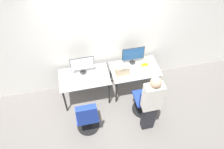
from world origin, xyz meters
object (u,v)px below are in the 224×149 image
keyboard_left (85,80)px  mouse_left (98,77)px  office_chair_left (87,118)px  mouse_right (147,68)px  monitor_left (82,65)px  office_chair_right (145,101)px  monitor_right (133,55)px  keyboard_right (136,71)px  person_right (151,103)px  handbag (122,70)px

keyboard_left → mouse_left: mouse_left is taller
office_chair_left → mouse_right: (1.50, 0.78, 0.35)m
monitor_left → mouse_left: 0.43m
mouse_right → office_chair_right: office_chair_right is taller
monitor_left → office_chair_left: (-0.08, -0.98, -0.58)m
monitor_left → monitor_right: 1.16m
keyboard_right → person_right: bearing=-90.2°
keyboard_left → office_chair_left: size_ratio=0.45×
office_chair_left → mouse_right: bearing=27.5°
mouse_left → office_chair_left: 0.91m
keyboard_left → monitor_right: bearing=14.6°
mouse_left → office_chair_left: size_ratio=0.10×
monitor_right → mouse_right: bearing=-44.6°
office_chair_left → person_right: (1.23, -0.22, 0.45)m
keyboard_left → handbag: size_ratio=1.37×
keyboard_right → person_right: person_right is taller
office_chair_left → monitor_right: 1.72m
mouse_right → monitor_right: bearing=135.4°
keyboard_left → monitor_right: 1.22m
monitor_right → mouse_left: bearing=-161.4°
person_right → office_chair_right: bearing=82.5°
person_right → keyboard_right: bearing=89.8°
monitor_left → person_right: (1.15, -1.20, -0.13)m
monitor_left → office_chair_right: (1.20, -0.83, -0.58)m
keyboard_left → office_chair_left: 0.82m
keyboard_right → office_chair_left: bearing=-148.2°
mouse_right → keyboard_right: bearing=-176.3°
office_chair_left → monitor_right: monitor_right is taller
mouse_left → mouse_right: same height
monitor_right → handbag: bearing=-137.2°
monitor_left → office_chair_left: 1.14m
mouse_left → office_chair_right: size_ratio=0.10×
office_chair_right → mouse_left: bearing=146.4°
keyboard_left → keyboard_right: size_ratio=1.00×
person_right → handbag: (-0.32, 0.96, 0.00)m
keyboard_right → person_right: 0.99m
monitor_left → keyboard_right: (1.15, -0.21, -0.24)m
office_chair_left → handbag: handbag is taller
monitor_right → mouse_right: 0.44m
keyboard_left → handbag: 0.83m
person_right → mouse_right: bearing=74.8°
handbag → keyboard_right: bearing=3.9°
monitor_left → keyboard_right: 1.20m
monitor_left → person_right: person_right is taller
office_chair_left → monitor_right: bearing=40.3°
office_chair_right → mouse_right: bearing=70.6°
monitor_left → mouse_left: bearing=-38.1°
monitor_right → mouse_right: monitor_right is taller
office_chair_right → person_right: 0.58m
monitor_right → keyboard_left: bearing=-165.4°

